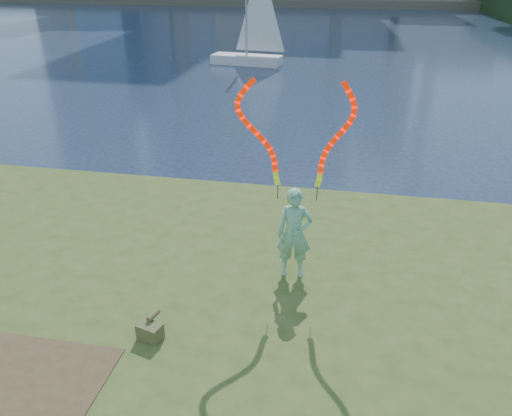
# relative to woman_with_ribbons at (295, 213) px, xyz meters

# --- Properties ---
(ground) EXTENTS (320.00, 320.00, 0.00)m
(ground) POSITION_rel_woman_with_ribbons_xyz_m (-1.84, -1.08, -2.19)
(ground) COLOR #17233B
(ground) RESTS_ON ground
(grassy_knoll) EXTENTS (20.00, 18.00, 0.80)m
(grassy_knoll) POSITION_rel_woman_with_ribbons_xyz_m (-1.84, -3.37, -1.85)
(grassy_knoll) COLOR #3B4B1B
(grassy_knoll) RESTS_ON ground
(woman_with_ribbons) EXTENTS (2.14, 0.51, 4.23)m
(woman_with_ribbons) POSITION_rel_woman_with_ribbons_xyz_m (0.00, 0.00, 0.00)
(woman_with_ribbons) COLOR #157B39
(woman_with_ribbons) RESTS_ON grassy_knoll
(canvas_bag) EXTENTS (0.46, 0.52, 0.39)m
(canvas_bag) POSITION_rel_woman_with_ribbons_xyz_m (-2.13, -2.41, -1.23)
(canvas_bag) COLOR brown
(canvas_bag) RESTS_ON grassy_knoll
(sailboat) EXTENTS (5.23, 2.18, 7.84)m
(sailboat) POSITION_rel_woman_with_ribbons_xyz_m (-6.28, 26.51, -0.84)
(sailboat) COLOR silver
(sailboat) RESTS_ON ground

